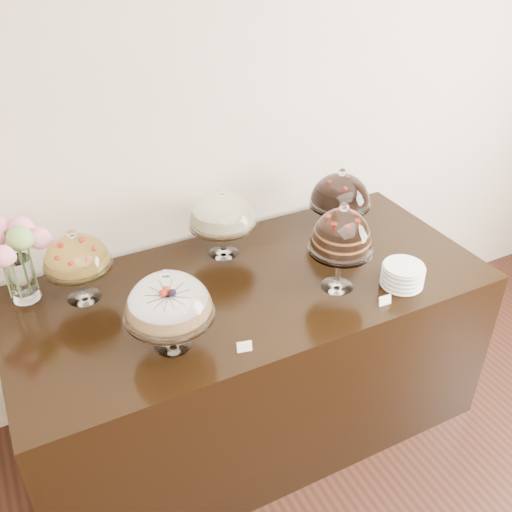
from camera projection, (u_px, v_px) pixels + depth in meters
name	position (u px, v px, depth m)	size (l,w,h in m)	color
wall_back	(247.00, 113.00, 2.80)	(5.00, 0.04, 3.00)	beige
display_counter	(252.00, 356.00, 2.86)	(2.20, 1.00, 0.90)	black
cake_stand_sugar_sponge	(168.00, 300.00, 2.15)	(0.35, 0.35, 0.36)	white
cake_stand_choco_layer	(342.00, 234.00, 2.45)	(0.29, 0.29, 0.43)	white
cake_stand_cheesecake	(222.00, 213.00, 2.72)	(0.33, 0.33, 0.35)	white
cake_stand_dark_choco	(340.00, 192.00, 2.90)	(0.32, 0.32, 0.36)	white
cake_stand_fruit_tart	(76.00, 255.00, 2.41)	(0.29, 0.29, 0.35)	white
flower_vase	(14.00, 251.00, 2.39)	(0.32, 0.31, 0.38)	white
plate_stack	(403.00, 275.00, 2.58)	(0.19, 0.19, 0.10)	white
price_card_left	(244.00, 347.00, 2.23)	(0.06, 0.01, 0.04)	white
price_card_right	(385.00, 300.00, 2.48)	(0.06, 0.01, 0.04)	white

